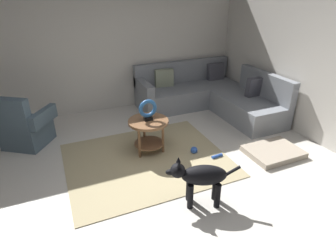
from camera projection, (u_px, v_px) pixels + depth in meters
name	position (u px, v px, depth m)	size (l,w,h in m)	color
ground_plane	(154.00, 194.00, 3.55)	(6.00, 6.00, 0.10)	silver
wall_back	(98.00, 43.00, 5.34)	(6.00, 0.12, 2.70)	silver
area_rug	(147.00, 160.00, 4.16)	(2.30, 1.90, 0.01)	tan
sectional_couch	(209.00, 96.00, 5.76)	(2.20, 2.25, 0.88)	gray
armchair	(24.00, 127.00, 4.41)	(1.00, 0.95, 0.88)	#4C6070
side_table	(149.00, 128.00, 4.18)	(0.60, 0.60, 0.54)	brown
torus_sculpture	(148.00, 110.00, 4.05)	(0.28, 0.08, 0.33)	black
dog_bed_mat	(273.00, 152.00, 4.28)	(0.80, 0.60, 0.09)	#B2A38E
dog	(200.00, 177.00, 3.16)	(0.81, 0.39, 0.63)	black
dog_toy_ball	(194.00, 150.00, 4.30)	(0.11, 0.11, 0.11)	blue
dog_toy_rope	(217.00, 156.00, 4.20)	(0.05, 0.05, 0.18)	blue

